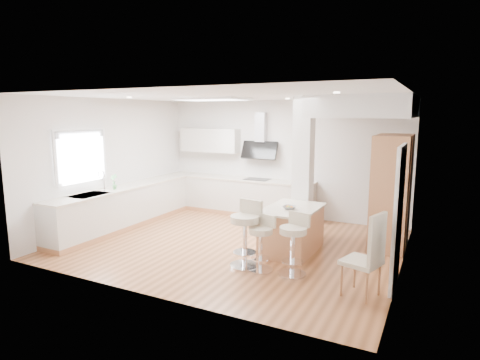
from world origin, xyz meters
The scene contains 18 objects.
ground centered at (0.00, 0.00, 0.00)m, with size 6.00×6.00×0.00m, color #A5663D.
ceiling centered at (0.00, 0.00, 0.00)m, with size 6.00×5.00×0.02m, color white.
wall_back centered at (0.00, 2.50, 1.40)m, with size 6.00×0.04×2.80m, color silver.
wall_left centered at (-3.00, 0.00, 1.40)m, with size 0.04×5.00×2.80m, color silver.
wall_right centered at (3.00, 0.00, 1.40)m, with size 0.04×5.00×2.80m, color silver.
skylight centered at (-0.79, 0.60, 2.77)m, with size 4.10×2.10×0.06m.
window_left centered at (-2.96, -0.90, 1.69)m, with size 0.06×1.28×1.07m.
doorway_right centered at (2.97, -0.60, 1.00)m, with size 0.05×1.00×2.10m.
counter_left centered at (-2.70, 0.23, 0.46)m, with size 0.63×4.50×1.35m.
counter_back centered at (-0.91, 2.22, 0.70)m, with size 3.62×0.63×2.50m.
pillar centered at (1.05, 0.95, 1.40)m, with size 0.35×0.35×2.80m.
soffit centered at (2.10, 1.40, 2.60)m, with size 1.78×2.20×0.40m.
oven_column centered at (2.68, 1.23, 1.05)m, with size 0.63×1.21×2.10m.
peninsula centered at (1.14, 0.10, 0.41)m, with size 0.92×1.36×0.88m.
bar_stool_a centered at (0.71, -0.93, 0.61)m, with size 0.56×0.56×1.09m.
bar_stool_b centered at (1.01, -0.97, 0.50)m, with size 0.50×0.50×0.89m.
bar_stool_c centered at (1.52, -0.91, 0.55)m, with size 0.54×0.54×0.97m.
dining_chair centered at (2.69, -1.22, 0.64)m, with size 0.58×0.58×1.19m.
Camera 1 is at (3.45, -6.57, 2.47)m, focal length 30.00 mm.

